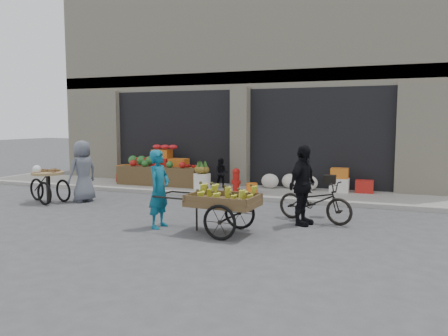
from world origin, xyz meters
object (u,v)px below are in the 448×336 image
(orange_bucket, at_px, (252,188))
(seated_person, at_px, (222,173))
(cyclist, at_px, (303,185))
(banana_cart, at_px, (221,199))
(bicycle, at_px, (315,201))
(tricycle_cart, at_px, (48,182))
(vendor_grey, at_px, (83,171))
(vendor_woman, at_px, (159,189))
(fire_hydrant, at_px, (236,179))
(pineapple_bin, at_px, (202,182))

(orange_bucket, xyz_separation_m, seated_person, (-1.20, 0.70, 0.31))
(orange_bucket, bearing_deg, cyclist, -55.43)
(banana_cart, distance_m, bicycle, 2.28)
(tricycle_cart, distance_m, vendor_grey, 0.95)
(cyclist, bearing_deg, vendor_woman, 131.67)
(vendor_woman, bearing_deg, cyclist, -62.03)
(seated_person, distance_m, vendor_woman, 4.83)
(seated_person, bearing_deg, bicycle, -53.12)
(vendor_woman, bearing_deg, orange_bucket, -7.12)
(vendor_grey, bearing_deg, bicycle, 104.84)
(fire_hydrant, xyz_separation_m, tricycle_cart, (-4.42, -2.71, 0.06))
(tricycle_cart, bearing_deg, cyclist, 13.32)
(tricycle_cart, distance_m, bicycle, 7.09)
(pineapple_bin, bearing_deg, vendor_grey, -137.66)
(seated_person, distance_m, tricycle_cart, 5.02)
(vendor_grey, bearing_deg, tricycle_cart, -43.08)
(seated_person, relative_size, banana_cart, 0.40)
(fire_hydrant, xyz_separation_m, cyclist, (2.46, -2.90, 0.34))
(fire_hydrant, bearing_deg, tricycle_cart, -148.49)
(orange_bucket, bearing_deg, fire_hydrant, 174.29)
(pineapple_bin, xyz_separation_m, vendor_woman, (0.85, -4.20, 0.43))
(vendor_woman, xyz_separation_m, vendor_grey, (-3.39, 1.89, 0.03))
(seated_person, relative_size, cyclist, 0.55)
(pineapple_bin, relative_size, vendor_woman, 0.32)
(pineapple_bin, xyz_separation_m, banana_cart, (2.21, -4.21, 0.32))
(orange_bucket, height_order, banana_cart, banana_cart)
(pineapple_bin, height_order, fire_hydrant, fire_hydrant)
(pineapple_bin, bearing_deg, vendor_woman, -78.50)
(pineapple_bin, bearing_deg, banana_cart, -62.31)
(vendor_woman, height_order, vendor_grey, vendor_grey)
(orange_bucket, bearing_deg, seated_person, 149.74)
(banana_cart, height_order, bicycle, banana_cart)
(pineapple_bin, xyz_separation_m, vendor_grey, (-2.53, -2.31, 0.47))
(pineapple_bin, height_order, vendor_woman, vendor_woman)
(fire_hydrant, relative_size, tricycle_cart, 0.49)
(pineapple_bin, distance_m, bicycle, 4.55)
(vendor_grey, bearing_deg, banana_cart, 85.19)
(vendor_woman, bearing_deg, fire_hydrant, -0.20)
(fire_hydrant, bearing_deg, banana_cart, -75.07)
(fire_hydrant, xyz_separation_m, vendor_grey, (-3.63, -2.26, 0.33))
(seated_person, xyz_separation_m, vendor_grey, (-2.93, -2.91, 0.25))
(fire_hydrant, distance_m, banana_cart, 4.31)
(pineapple_bin, relative_size, orange_bucket, 1.62)
(orange_bucket, bearing_deg, bicycle, -48.55)
(fire_hydrant, height_order, orange_bucket, fire_hydrant)
(fire_hydrant, relative_size, bicycle, 0.41)
(orange_bucket, bearing_deg, vendor_grey, -151.90)
(bicycle, bearing_deg, banana_cart, 153.72)
(orange_bucket, xyz_separation_m, tricycle_cart, (-4.92, -2.66, 0.30))
(fire_hydrant, height_order, vendor_grey, vendor_grey)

